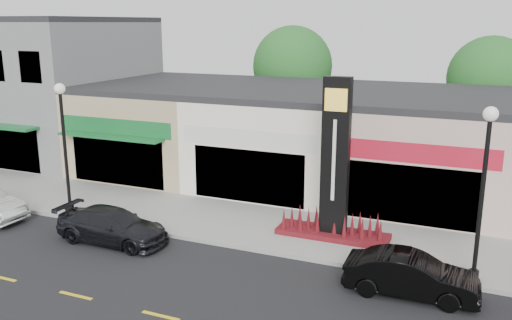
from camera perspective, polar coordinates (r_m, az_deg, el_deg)
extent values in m
plane|color=black|center=(18.29, -4.82, -11.66)|extent=(120.00, 120.00, 0.00)
cube|color=gray|center=(21.87, 0.49, -6.92)|extent=(52.00, 4.30, 0.15)
cube|color=gray|center=(19.97, -2.01, -9.07)|extent=(52.00, 0.20, 0.15)
cube|color=slate|center=(36.82, -21.89, 7.04)|extent=(12.00, 10.00, 8.00)
cube|color=#262628|center=(36.61, -22.50, 13.48)|extent=(12.00, 10.00, 0.30)
cube|color=black|center=(30.00, -22.63, 9.02)|extent=(1.40, 0.10, 1.60)
cube|color=tan|center=(31.21, -9.00, 3.51)|extent=(7.00, 10.00, 4.50)
cube|color=#262628|center=(30.86, -9.17, 7.89)|extent=(7.00, 10.00, 0.30)
cube|color=black|center=(27.41, -14.35, -0.08)|extent=(5.25, 0.10, 2.40)
cube|color=#16672E|center=(27.05, -14.57, 3.41)|extent=(6.30, 0.12, 0.80)
cube|color=#16672E|center=(26.78, -15.10, 2.40)|extent=(5.60, 0.90, 0.12)
cube|color=white|center=(28.20, 3.21, 2.52)|extent=(7.00, 10.00, 4.50)
cube|color=#262628|center=(27.81, 3.28, 7.36)|extent=(7.00, 10.00, 0.30)
cube|color=black|center=(23.93, -0.82, -1.70)|extent=(5.25, 0.10, 2.40)
cube|color=silver|center=(23.52, -0.84, 2.29)|extent=(6.30, 0.12, 0.80)
cube|color=#C6A897|center=(26.73, 17.48, 1.22)|extent=(7.00, 10.00, 4.50)
cube|color=#262628|center=(26.32, 17.87, 6.31)|extent=(7.00, 10.00, 0.30)
cube|color=black|center=(22.18, 16.01, -3.56)|extent=(5.25, 0.10, 2.40)
cube|color=red|center=(21.74, 16.31, 0.71)|extent=(6.30, 0.12, 0.80)
cylinder|color=#382619|center=(36.55, 3.75, 4.14)|extent=(0.36, 0.36, 3.15)
sphere|color=#1C5A20|center=(36.09, 3.84, 9.86)|extent=(5.20, 5.20, 5.20)
cylinder|color=#382619|center=(34.63, 22.86, 2.33)|extent=(0.36, 0.36, 2.97)
sphere|color=#1C5A20|center=(34.16, 23.41, 7.92)|extent=(4.80, 4.80, 4.80)
cylinder|color=black|center=(24.43, -18.96, -4.87)|extent=(0.32, 0.32, 0.30)
cylinder|color=black|center=(23.76, -19.44, 0.85)|extent=(0.14, 0.14, 5.00)
sphere|color=silver|center=(23.33, -19.97, 7.07)|extent=(0.44, 0.44, 0.44)
cylinder|color=black|center=(18.67, 21.92, -11.13)|extent=(0.32, 0.32, 0.30)
cylinder|color=black|center=(17.79, 22.66, -3.80)|extent=(0.14, 0.14, 5.00)
sphere|color=silver|center=(17.21, 23.48, 4.47)|extent=(0.44, 0.44, 0.44)
cube|color=#4F0E0D|center=(20.80, 8.06, -7.70)|extent=(4.20, 1.30, 0.20)
cube|color=black|center=(19.90, 8.35, 0.07)|extent=(1.00, 0.40, 6.00)
cube|color=yellow|center=(19.28, 8.42, 6.27)|extent=(0.80, 0.05, 0.80)
cube|color=silver|center=(19.70, 8.19, -0.08)|extent=(0.12, 0.04, 3.00)
imported|color=black|center=(21.00, -14.89, -6.71)|extent=(1.78, 4.37, 1.27)
imported|color=black|center=(17.17, 16.02, -11.59)|extent=(1.46, 3.97, 1.30)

